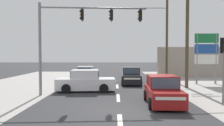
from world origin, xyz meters
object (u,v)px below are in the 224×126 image
shopping_plaza_sign (206,51)px  hatchback_kerbside_parked (163,91)px  sedan_crossing_left (86,82)px  traffic_signal_mast (77,29)px  utility_pole_background_right (166,26)px  utility_pole_midground_right (186,19)px  hatchback_oncoming_near (131,76)px  hatchback_oncoming_mid (86,75)px  pedestal_signal_right_kerb (224,59)px

shopping_plaza_sign → hatchback_kerbside_parked: 10.19m
sedan_crossing_left → traffic_signal_mast: bearing=-101.9°
utility_pole_background_right → shopping_plaza_sign: (2.58, -4.65, -2.84)m
utility_pole_midground_right → sedan_crossing_left: bearing=-168.7°
hatchback_oncoming_near → hatchback_oncoming_mid: same height
utility_pole_background_right → sedan_crossing_left: size_ratio=2.52×
pedestal_signal_right_kerb → hatchback_oncoming_near: pedestal_signal_right_kerb is taller
utility_pole_midground_right → traffic_signal_mast: 8.73m
utility_pole_background_right → hatchback_kerbside_parked: bearing=-103.7°
utility_pole_background_right → shopping_plaza_sign: 6.03m
traffic_signal_mast → hatchback_kerbside_parked: size_ratio=1.87×
utility_pole_background_right → hatchback_kerbside_parked: size_ratio=2.96×
hatchback_oncoming_near → utility_pole_midground_right: bearing=-31.9°
utility_pole_midground_right → utility_pole_background_right: bearing=89.4°
hatchback_oncoming_near → hatchback_oncoming_mid: size_ratio=1.00×
utility_pole_background_right → hatchback_oncoming_mid: utility_pole_background_right is taller
pedestal_signal_right_kerb → shopping_plaza_sign: 8.43m
hatchback_oncoming_mid → utility_pole_background_right: bearing=18.6°
pedestal_signal_right_kerb → hatchback_oncoming_near: size_ratio=0.96×
pedestal_signal_right_kerb → hatchback_oncoming_near: 9.43m
pedestal_signal_right_kerb → shopping_plaza_sign: size_ratio=0.77×
utility_pole_midground_right → hatchback_kerbside_parked: size_ratio=2.79×
utility_pole_background_right → sedan_crossing_left: utility_pole_background_right is taller
traffic_signal_mast → sedan_crossing_left: bearing=78.1°
utility_pole_background_right → hatchback_oncoming_mid: 10.39m
traffic_signal_mast → pedestal_signal_right_kerb: 8.87m
shopping_plaza_sign → hatchback_oncoming_near: (-6.76, 0.14, -2.28)m
shopping_plaza_sign → hatchback_kerbside_parked: shopping_plaza_sign is taller
utility_pole_midground_right → sedan_crossing_left: utility_pole_midground_right is taller
shopping_plaza_sign → hatchback_oncoming_mid: (-11.15, 1.76, -2.28)m
utility_pole_background_right → hatchback_oncoming_mid: bearing=-161.4°
hatchback_oncoming_near → shopping_plaza_sign: bearing=-1.2°
hatchback_kerbside_parked → utility_pole_background_right: bearing=76.3°
utility_pole_midground_right → hatchback_oncoming_mid: (-8.49, 4.17, -4.80)m
traffic_signal_mast → hatchback_oncoming_near: size_ratio=1.86×
pedestal_signal_right_kerb → sedan_crossing_left: (-7.95, 4.10, -1.71)m
pedestal_signal_right_kerb → hatchback_oncoming_near: (-4.33, 8.20, -1.71)m
utility_pole_midground_right → hatchback_oncoming_mid: utility_pole_midground_right is taller
hatchback_oncoming_mid → traffic_signal_mast: bearing=-86.6°
hatchback_oncoming_near → traffic_signal_mast: bearing=-124.7°
traffic_signal_mast → hatchback_kerbside_parked: traffic_signal_mast is taller
pedestal_signal_right_kerb → hatchback_oncoming_mid: pedestal_signal_right_kerb is taller
utility_pole_midground_right → pedestal_signal_right_kerb: utility_pole_midground_right is taller
utility_pole_background_right → hatchback_oncoming_near: utility_pole_background_right is taller
utility_pole_midground_right → shopping_plaza_sign: (2.66, 2.41, -2.52)m
pedestal_signal_right_kerb → hatchback_oncoming_mid: (-8.73, 9.82, -1.71)m
pedestal_signal_right_kerb → hatchback_oncoming_mid: bearing=131.6°
shopping_plaza_sign → sedan_crossing_left: (-10.37, -3.96, -2.28)m
pedestal_signal_right_kerb → traffic_signal_mast: bearing=163.3°
utility_pole_midground_right → shopping_plaza_sign: bearing=42.2°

